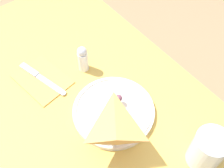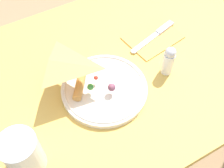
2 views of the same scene
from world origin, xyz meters
TOP-DOWN VIEW (x-y plane):
  - ground_plane at (0.00, 0.00)m, footprint 6.00×6.00m
  - dining_table at (0.00, 0.00)m, footprint 1.04×0.69m
  - plate_pizza at (0.14, 0.06)m, footprint 0.24×0.24m
  - milk_glass at (0.40, 0.15)m, footprint 0.09×0.09m
  - napkin_folded at (-0.10, -0.05)m, footprint 0.19×0.15m
  - butter_knife at (-0.11, -0.05)m, footprint 0.20×0.07m
  - salt_shaker at (-0.05, 0.08)m, footprint 0.03×0.03m

SIDE VIEW (x-z plane):
  - ground_plane at x=0.00m, z-range 0.00..0.00m
  - dining_table at x=0.00m, z-range 0.24..0.94m
  - napkin_folded at x=-0.10m, z-range 0.70..0.71m
  - butter_knife at x=-0.11m, z-range 0.71..0.71m
  - plate_pizza at x=0.14m, z-range 0.69..0.75m
  - salt_shaker at x=-0.05m, z-range 0.70..0.80m
  - milk_glass at x=0.40m, z-range 0.70..0.82m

